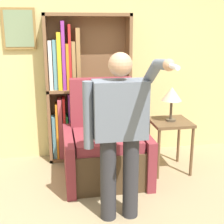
# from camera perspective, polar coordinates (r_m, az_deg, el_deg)

# --- Properties ---
(wall_back) EXTENTS (8.00, 0.11, 2.80)m
(wall_back) POSITION_cam_1_polar(r_m,az_deg,el_deg) (4.29, -7.92, 10.11)
(wall_back) COLOR #DBCC84
(wall_back) RESTS_ON ground_plane
(bookcase) EXTENTS (1.12, 0.28, 1.95)m
(bookcase) POSITION_cam_1_polar(r_m,az_deg,el_deg) (4.21, -6.36, 3.59)
(bookcase) COLOR brown
(bookcase) RESTS_ON ground_plane
(armchair) EXTENTS (0.98, 0.89, 1.17)m
(armchair) POSITION_cam_1_polar(r_m,az_deg,el_deg) (3.79, -1.27, -6.60)
(armchair) COLOR #4C3823
(armchair) RESTS_ON ground_plane
(person_standing) EXTENTS (0.63, 0.78, 1.58)m
(person_standing) POSITION_cam_1_polar(r_m,az_deg,el_deg) (2.79, 1.47, -2.90)
(person_standing) COLOR #2D2D33
(person_standing) RESTS_ON ground_plane
(side_table) EXTENTS (0.48, 0.48, 0.66)m
(side_table) POSITION_cam_1_polar(r_m,az_deg,el_deg) (3.96, 10.57, -3.11)
(side_table) COLOR brown
(side_table) RESTS_ON ground_plane
(table_lamp) EXTENTS (0.25, 0.25, 0.42)m
(table_lamp) POSITION_cam_1_polar(r_m,az_deg,el_deg) (3.85, 10.88, 3.05)
(table_lamp) COLOR #4C4233
(table_lamp) RESTS_ON side_table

